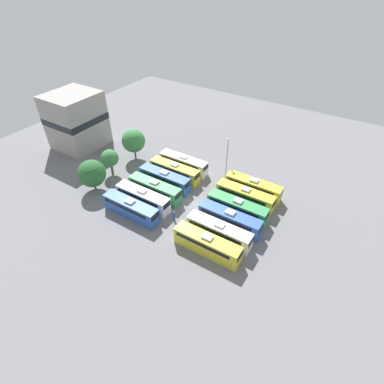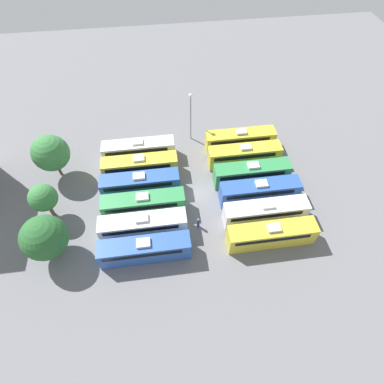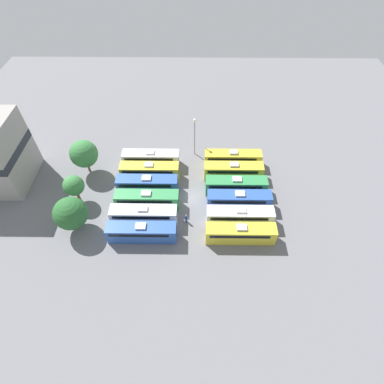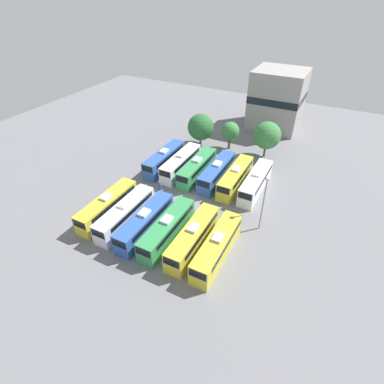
{
  "view_description": "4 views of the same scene",
  "coord_description": "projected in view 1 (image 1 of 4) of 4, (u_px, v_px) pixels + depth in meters",
  "views": [
    {
      "loc": [
        -36.34,
        -22.53,
        36.71
      ],
      "look_at": [
        0.36,
        0.78,
        2.4
      ],
      "focal_mm": 28.0,
      "sensor_mm": 36.0,
      "label": 1
    },
    {
      "loc": [
        -25.74,
        4.54,
        34.36
      ],
      "look_at": [
        -1.59,
        1.27,
        2.83
      ],
      "focal_mm": 28.0,
      "sensor_mm": 36.0,
      "label": 2
    },
    {
      "loc": [
        -34.91,
        -0.34,
        41.67
      ],
      "look_at": [
        -1.16,
        0.03,
        2.91
      ],
      "focal_mm": 28.0,
      "sensor_mm": 36.0,
      "label": 3
    },
    {
      "loc": [
        17.98,
        -32.41,
        28.78
      ],
      "look_at": [
        1.6,
        -0.77,
        3.09
      ],
      "focal_mm": 28.0,
      "sensor_mm": 36.0,
      "label": 4
    }
  ],
  "objects": [
    {
      "name": "bus_2",
      "position": [
        230.0,
        219.0,
        50.67
      ],
      "size": [
        2.45,
        11.04,
        3.46
      ],
      "color": "#2D56A8",
      "rests_on": "ground_plane"
    },
    {
      "name": "bus_8",
      "position": [
        155.0,
        189.0,
        57.33
      ],
      "size": [
        2.45,
        11.04,
        3.46
      ],
      "color": "#338C4C",
      "rests_on": "ground_plane"
    },
    {
      "name": "tree_1",
      "position": [
        110.0,
        158.0,
        62.0
      ],
      "size": [
        3.61,
        3.61,
        5.65
      ],
      "color": "brown",
      "rests_on": "ground_plane"
    },
    {
      "name": "bus_4",
      "position": [
        245.0,
        196.0,
        55.56
      ],
      "size": [
        2.45,
        11.04,
        3.46
      ],
      "color": "gold",
      "rests_on": "ground_plane"
    },
    {
      "name": "bus_0",
      "position": [
        207.0,
        244.0,
        46.28
      ],
      "size": [
        2.45,
        11.04,
        3.46
      ],
      "color": "gold",
      "rests_on": "ground_plane"
    },
    {
      "name": "light_pole",
      "position": [
        228.0,
        151.0,
        60.55
      ],
      "size": [
        0.6,
        0.6,
        8.59
      ],
      "color": "gray",
      "rests_on": "ground_plane"
    },
    {
      "name": "depot_building",
      "position": [
        76.0,
        120.0,
        70.13
      ],
      "size": [
        11.0,
        10.36,
        12.79
      ],
      "color": "gray",
      "rests_on": "ground_plane"
    },
    {
      "name": "bus_5",
      "position": [
        253.0,
        187.0,
        57.77
      ],
      "size": [
        2.45,
        11.04,
        3.46
      ],
      "color": "gold",
      "rests_on": "ground_plane"
    },
    {
      "name": "ground_plane",
      "position": [
        194.0,
        204.0,
        56.3
      ],
      "size": [
        111.31,
        111.31,
        0.0
      ],
      "primitive_type": "plane",
      "color": "slate"
    },
    {
      "name": "bus_10",
      "position": [
        175.0,
        171.0,
        62.09
      ],
      "size": [
        2.45,
        11.04,
        3.46
      ],
      "color": "gold",
      "rests_on": "ground_plane"
    },
    {
      "name": "tree_0",
      "position": [
        92.0,
        173.0,
        57.51
      ],
      "size": [
        5.35,
        5.35,
        6.57
      ],
      "color": "brown",
      "rests_on": "ground_plane"
    },
    {
      "name": "bus_1",
      "position": [
        219.0,
        231.0,
        48.43
      ],
      "size": [
        2.45,
        11.04,
        3.46
      ],
      "color": "silver",
      "rests_on": "ground_plane"
    },
    {
      "name": "bus_7",
      "position": [
        143.0,
        198.0,
        55.2
      ],
      "size": [
        2.45,
        11.04,
        3.46
      ],
      "color": "white",
      "rests_on": "ground_plane"
    },
    {
      "name": "worker_person",
      "position": [
        174.0,
        215.0,
        52.67
      ],
      "size": [
        0.36,
        0.36,
        1.82
      ],
      "color": "navy",
      "rests_on": "ground_plane"
    },
    {
      "name": "bus_11",
      "position": [
        183.0,
        163.0,
        64.43
      ],
      "size": [
        2.45,
        11.04,
        3.46
      ],
      "color": "silver",
      "rests_on": "ground_plane"
    },
    {
      "name": "tree_2",
      "position": [
        133.0,
        141.0,
        66.47
      ],
      "size": [
        5.18,
        5.18,
        7.07
      ],
      "color": "brown",
      "rests_on": "ground_plane"
    },
    {
      "name": "bus_3",
      "position": [
        237.0,
        208.0,
        53.0
      ],
      "size": [
        2.45,
        11.04,
        3.46
      ],
      "color": "#338C4C",
      "rests_on": "ground_plane"
    },
    {
      "name": "bus_9",
      "position": [
        165.0,
        179.0,
        59.87
      ],
      "size": [
        2.45,
        11.04,
        3.46
      ],
      "color": "#2D56A8",
      "rests_on": "ground_plane"
    },
    {
      "name": "bus_6",
      "position": [
        131.0,
        208.0,
        52.9
      ],
      "size": [
        2.45,
        11.04,
        3.46
      ],
      "color": "#2D56A8",
      "rests_on": "ground_plane"
    }
  ]
}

